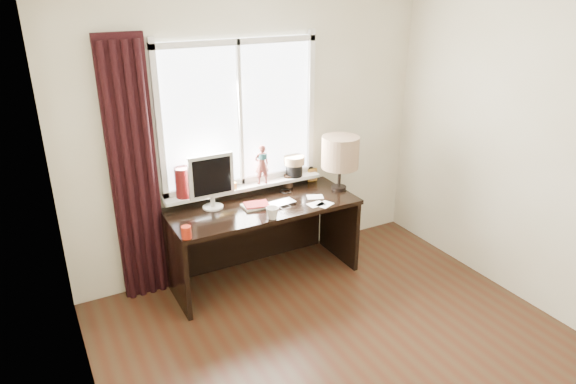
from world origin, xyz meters
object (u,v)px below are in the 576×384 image
red_cup (186,232)px  desk (259,225)px  laptop (279,204)px  table_lamp (340,153)px  monitor (211,178)px  mug (272,213)px

red_cup → desk: 0.94m
laptop → table_lamp: 0.77m
laptop → desk: laptop is taller
laptop → table_lamp: table_lamp is taller
desk → monitor: size_ratio=3.47×
laptop → desk: size_ratio=0.18×
laptop → red_cup: bearing=-171.4°
mug → table_lamp: table_lamp is taller
red_cup → monitor: (0.38, 0.44, 0.23)m
monitor → table_lamp: bearing=-7.5°
red_cup → monitor: bearing=49.2°
laptop → table_lamp: (0.68, 0.06, 0.35)m
mug → desk: (0.06, 0.40, -0.30)m
monitor → table_lamp: 1.23m
laptop → mug: mug is taller
desk → red_cup: bearing=-153.6°
laptop → table_lamp: bearing=0.1°
red_cup → table_lamp: size_ratio=0.19×
desk → laptop: bearing=-55.1°
mug → monitor: 0.61m
mug → laptop: bearing=51.6°
mug → red_cup: 0.74m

